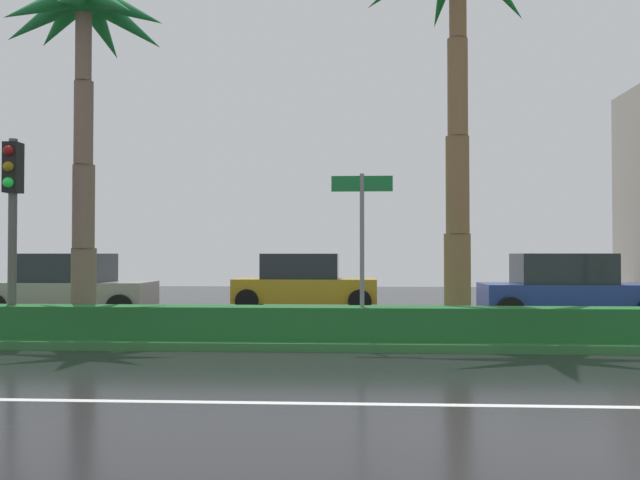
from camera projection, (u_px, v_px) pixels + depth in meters
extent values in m
cube|color=black|center=(449.00, 336.00, 14.58)|extent=(90.00, 42.00, 0.10)
cube|color=white|center=(532.00, 406.00, 7.59)|extent=(81.00, 0.14, 0.01)
cube|color=#2D6B33|center=(455.00, 335.00, 13.58)|extent=(85.50, 4.00, 0.15)
cube|color=#1E6028|center=(466.00, 324.00, 12.19)|extent=(76.50, 0.70, 0.60)
cylinder|color=brown|center=(84.00, 290.00, 13.68)|extent=(0.50, 0.50, 1.68)
cylinder|color=brown|center=(84.00, 206.00, 13.65)|extent=(0.44, 0.44, 1.68)
cylinder|color=brown|center=(84.00, 123.00, 13.62)|extent=(0.38, 0.38, 1.68)
cylinder|color=brown|center=(84.00, 39.00, 13.59)|extent=(0.32, 0.32, 1.68)
cone|color=#196230|center=(123.00, 8.00, 13.47)|extent=(1.94, 0.76, 1.23)
cone|color=#196230|center=(124.00, 21.00, 14.06)|extent=(1.82, 1.59, 1.33)
cone|color=#196230|center=(102.00, 27.00, 14.40)|extent=(0.70, 1.90, 1.36)
cone|color=#196230|center=(63.00, 20.00, 14.15)|extent=(1.84, 1.60, 1.26)
cone|color=#196230|center=(46.00, 17.00, 13.64)|extent=(1.85, 0.58, 1.42)
cone|color=#196230|center=(45.00, 5.00, 13.03)|extent=(1.62, 1.78, 1.39)
cone|color=#196230|center=(107.00, 2.00, 13.07)|extent=(1.84, 1.59, 1.27)
cylinder|color=brown|center=(457.00, 282.00, 13.72)|extent=(0.54, 0.54, 1.97)
cylinder|color=brown|center=(457.00, 185.00, 13.70)|extent=(0.47, 0.47, 1.97)
cylinder|color=brown|center=(458.00, 87.00, 13.68)|extent=(0.41, 0.41, 1.97)
cylinder|color=#4C4C47|center=(12.00, 237.00, 12.88)|extent=(0.16, 0.16, 3.75)
cube|color=black|center=(13.00, 168.00, 12.91)|extent=(0.28, 0.32, 0.96)
sphere|color=maroon|center=(9.00, 151.00, 12.75)|extent=(0.20, 0.20, 0.20)
sphere|color=#7F600F|center=(9.00, 167.00, 12.74)|extent=(0.20, 0.20, 0.20)
sphere|color=#1EEA3F|center=(8.00, 182.00, 12.74)|extent=(0.20, 0.20, 0.20)
cylinder|color=slate|center=(362.00, 257.00, 12.17)|extent=(0.08, 0.08, 3.00)
cube|color=#146B2D|center=(362.00, 184.00, 12.20)|extent=(1.10, 0.03, 0.28)
cube|color=gray|center=(71.00, 295.00, 18.27)|extent=(4.30, 1.76, 0.72)
cube|color=#1E2328|center=(66.00, 268.00, 18.29)|extent=(2.30, 1.58, 0.76)
cylinder|color=black|center=(142.00, 303.00, 19.07)|extent=(0.68, 0.22, 0.68)
cylinder|color=black|center=(120.00, 308.00, 17.27)|extent=(0.68, 0.22, 0.68)
cylinder|color=black|center=(28.00, 302.00, 19.25)|extent=(0.68, 0.22, 0.68)
cube|color=#B28C1E|center=(305.00, 290.00, 20.68)|extent=(4.30, 1.76, 0.72)
cube|color=#1E2328|center=(301.00, 266.00, 20.70)|extent=(2.30, 1.58, 0.76)
cylinder|color=black|center=(360.00, 297.00, 21.48)|extent=(0.68, 0.22, 0.68)
cylinder|color=black|center=(360.00, 301.00, 19.68)|extent=(0.68, 0.22, 0.68)
cylinder|color=black|center=(256.00, 297.00, 21.66)|extent=(0.68, 0.22, 0.68)
cylinder|color=black|center=(247.00, 301.00, 19.87)|extent=(0.68, 0.22, 0.68)
cube|color=navy|center=(569.00, 298.00, 17.10)|extent=(4.30, 1.76, 0.72)
cube|color=#1E2328|center=(562.00, 269.00, 17.12)|extent=(2.30, 1.58, 0.76)
cylinder|color=black|center=(622.00, 306.00, 17.90)|extent=(0.68, 0.22, 0.68)
cylinder|color=black|center=(495.00, 305.00, 18.08)|extent=(0.68, 0.22, 0.68)
cylinder|color=black|center=(510.00, 311.00, 16.29)|extent=(0.68, 0.22, 0.68)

